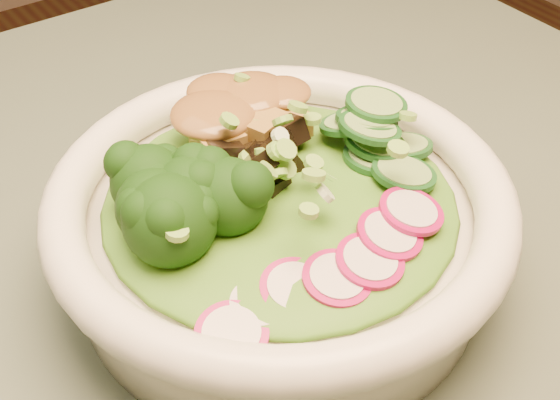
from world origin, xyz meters
TOP-DOWN VIEW (x-y plane):
  - salad_bowl at (0.20, -0.01)m, footprint 0.28×0.28m
  - lettuce_bed at (0.20, -0.01)m, footprint 0.21×0.21m
  - broccoli_florets at (0.13, -0.01)m, footprint 0.09×0.08m
  - radish_slices at (0.19, -0.08)m, footprint 0.12×0.05m
  - cucumber_slices at (0.26, -0.02)m, footprint 0.08×0.08m
  - mushroom_heap at (0.20, 0.00)m, footprint 0.08×0.08m
  - tofu_cubes at (0.21, 0.05)m, footprint 0.10×0.07m
  - peanut_sauce at (0.21, 0.05)m, footprint 0.07×0.06m
  - scallion_garnish at (0.20, -0.01)m, footprint 0.20×0.20m

SIDE VIEW (x-z plane):
  - salad_bowl at x=0.20m, z-range 0.75..0.83m
  - lettuce_bed at x=0.20m, z-range 0.80..0.82m
  - radish_slices at x=0.19m, z-range 0.81..0.83m
  - cucumber_slices at x=0.26m, z-range 0.81..0.84m
  - tofu_cubes at x=0.21m, z-range 0.81..0.84m
  - mushroom_heap at x=0.20m, z-range 0.81..0.85m
  - broccoli_florets at x=0.13m, z-range 0.81..0.85m
  - scallion_garnish at x=0.20m, z-range 0.82..0.85m
  - peanut_sauce at x=0.21m, z-range 0.83..0.85m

